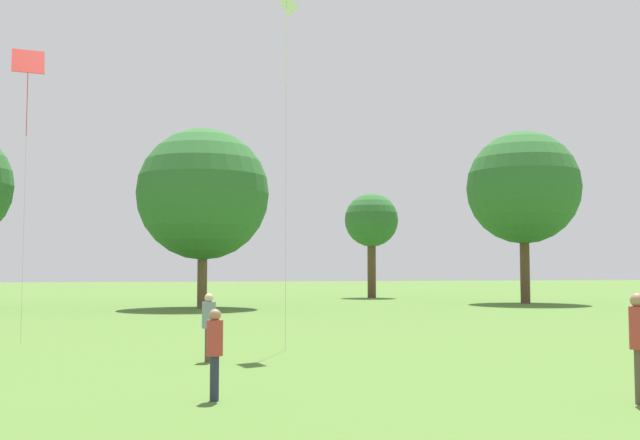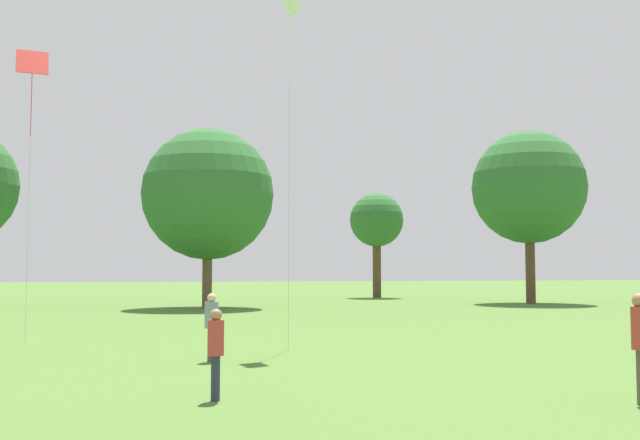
# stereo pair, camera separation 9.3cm
# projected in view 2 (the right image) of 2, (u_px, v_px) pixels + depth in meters

# --- Properties ---
(person_standing_0) EXTENTS (0.46, 0.46, 1.65)m
(person_standing_0) POSITION_uv_depth(u_px,v_px,m) (211.00, 321.00, 18.16)
(person_standing_0) COLOR brown
(person_standing_0) RESTS_ON ground
(person_standing_1) EXTENTS (0.36, 0.36, 1.83)m
(person_standing_1) POSITION_uv_depth(u_px,v_px,m) (640.00, 336.00, 12.37)
(person_standing_1) COLOR brown
(person_standing_1) RESTS_ON ground
(person_standing_4) EXTENTS (0.36, 0.36, 1.55)m
(person_standing_4) POSITION_uv_depth(u_px,v_px,m) (216.00, 345.00, 12.71)
(person_standing_4) COLOR #282D42
(person_standing_4) RESTS_ON ground
(kite_3) EXTENTS (0.56, 0.85, 10.29)m
(kite_3) POSITION_uv_depth(u_px,v_px,m) (289.00, 17.00, 21.40)
(kite_3) COLOR white
(kite_3) RESTS_ON ground
(kite_4) EXTENTS (1.02, 0.61, 9.16)m
(kite_4) POSITION_uv_depth(u_px,v_px,m) (32.00, 71.00, 23.41)
(kite_4) COLOR red
(kite_4) RESTS_ON ground
(distant_tree_0) EXTENTS (7.83, 7.83, 10.67)m
(distant_tree_0) POSITION_uv_depth(u_px,v_px,m) (208.00, 194.00, 44.54)
(distant_tree_0) COLOR brown
(distant_tree_0) RESTS_ON ground
(distant_tree_1) EXTENTS (4.41, 4.41, 8.59)m
(distant_tree_1) POSITION_uv_depth(u_px,v_px,m) (377.00, 221.00, 61.52)
(distant_tree_1) COLOR brown
(distant_tree_1) RESTS_ON ground
(distant_tree_2) EXTENTS (7.67, 7.67, 11.71)m
(distant_tree_2) POSITION_uv_depth(u_px,v_px,m) (529.00, 188.00, 50.81)
(distant_tree_2) COLOR brown
(distant_tree_2) RESTS_ON ground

